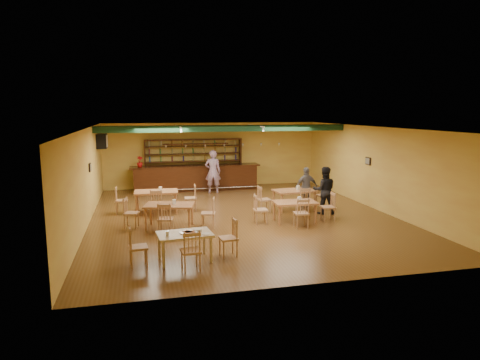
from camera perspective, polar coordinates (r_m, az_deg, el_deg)
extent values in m
plane|color=brown|center=(14.72, 0.28, -4.80)|extent=(12.00, 12.00, 0.00)
cube|color=#11331A|center=(17.02, -1.94, 6.88)|extent=(10.00, 0.30, 0.25)
cube|color=white|center=(17.36, -8.21, 7.07)|extent=(0.05, 2.50, 0.05)
cube|color=white|center=(17.93, 2.11, 7.23)|extent=(0.05, 2.50, 0.05)
cube|color=white|center=(18.18, -17.89, 4.95)|extent=(0.34, 0.70, 0.48)
cube|color=black|center=(15.08, -19.35, 1.59)|extent=(0.04, 0.34, 0.28)
cube|color=black|center=(16.71, 16.68, 2.43)|extent=(0.04, 0.34, 0.28)
cube|color=#35170A|center=(19.42, -5.89, 0.30)|extent=(5.78, 0.85, 1.13)
cube|color=#35170A|center=(19.96, -6.15, 2.20)|extent=(4.47, 0.40, 2.28)
imported|color=#B31210|center=(19.16, -13.19, 2.39)|extent=(0.34, 0.34, 0.47)
cube|color=#985D36|center=(15.51, -11.05, -2.82)|extent=(1.55, 0.97, 0.75)
cube|color=#985D36|center=(15.68, 7.22, -2.63)|extent=(1.53, 1.01, 0.73)
cube|color=#985D36|center=(13.38, -9.35, -4.73)|extent=(1.64, 1.20, 0.74)
cube|color=#985D36|center=(13.96, 7.29, -4.22)|extent=(1.40, 0.89, 0.68)
cube|color=tan|center=(10.46, -7.35, -8.83)|extent=(1.36, 0.94, 0.69)
cylinder|color=silver|center=(10.37, -6.89, -6.96)|extent=(0.46, 0.46, 0.01)
cylinder|color=#EAE5C6|center=(10.18, -9.64, -7.05)|extent=(0.08, 0.08, 0.11)
cube|color=white|center=(10.56, -5.76, -6.59)|extent=(0.23, 0.19, 0.03)
cube|color=silver|center=(10.42, -6.16, -6.80)|extent=(0.33, 0.16, 0.00)
cylinder|color=white|center=(10.24, -4.46, -7.13)|extent=(0.24, 0.24, 0.01)
imported|color=#844699|center=(18.65, -3.63, 1.13)|extent=(0.74, 0.53, 1.88)
imported|color=black|center=(15.16, 11.15, -1.36)|extent=(0.93, 0.80, 1.66)
imported|color=slate|center=(16.13, 8.83, -0.95)|extent=(0.89, 0.39, 1.50)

